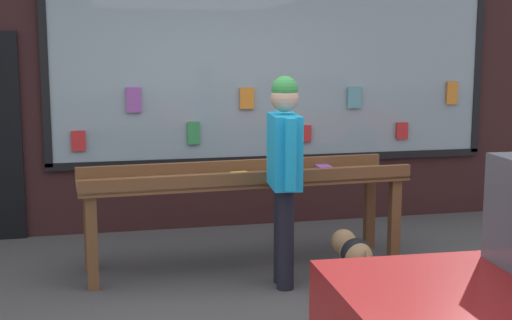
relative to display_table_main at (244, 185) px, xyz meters
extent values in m
plane|color=#474444|center=(0.00, -0.84, -0.74)|extent=(40.00, 40.00, 0.00)
cube|color=#331919|center=(0.00, 1.56, 1.07)|extent=(8.41, 0.20, 3.63)
cube|color=#8C9EA8|center=(0.65, 1.43, 0.95)|extent=(4.77, 0.03, 1.92)
cube|color=black|center=(0.65, 1.43, -0.01)|extent=(4.85, 0.06, 0.08)
cube|color=black|center=(-1.74, 1.43, 0.95)|extent=(0.08, 0.06, 1.92)
cube|color=black|center=(3.04, 1.43, 0.95)|extent=(0.08, 0.06, 1.92)
cube|color=red|center=(-1.44, 1.39, 0.25)|extent=(0.14, 0.03, 0.21)
cube|color=#994CA5|center=(-0.87, 1.39, 0.66)|extent=(0.15, 0.03, 0.26)
cube|color=#338C4C|center=(-0.25, 1.39, 0.30)|extent=(0.13, 0.03, 0.24)
cube|color=orange|center=(0.32, 1.39, 0.66)|extent=(0.15, 0.03, 0.22)
cube|color=red|center=(0.98, 1.39, 0.26)|extent=(0.13, 0.03, 0.18)
cube|color=#5999A5|center=(1.54, 1.39, 0.65)|extent=(0.16, 0.03, 0.23)
cube|color=red|center=(2.12, 1.39, 0.26)|extent=(0.14, 0.03, 0.19)
cube|color=orange|center=(2.71, 1.39, 0.68)|extent=(0.13, 0.03, 0.26)
cube|color=brown|center=(-1.32, -0.33, -0.36)|extent=(0.09, 0.09, 0.77)
cube|color=brown|center=(1.35, -0.20, -0.36)|extent=(0.09, 0.09, 0.77)
cube|color=brown|center=(-1.35, 0.20, -0.36)|extent=(0.09, 0.09, 0.77)
cube|color=brown|center=(1.32, 0.33, -0.36)|extent=(0.09, 0.09, 0.77)
cube|color=brown|center=(0.00, 0.00, 0.05)|extent=(2.90, 0.83, 0.04)
cube|color=brown|center=(0.01, -0.31, 0.11)|extent=(2.87, 0.20, 0.12)
cube|color=brown|center=(-0.02, 0.32, 0.11)|extent=(2.87, 0.20, 0.12)
cube|color=#2659B2|center=(-1.27, -0.25, 0.08)|extent=(0.15, 0.20, 0.03)
cube|color=#338C4C|center=(-0.84, -0.21, 0.09)|extent=(0.16, 0.22, 0.03)
cube|color=#994CA5|center=(-0.41, -0.17, 0.08)|extent=(0.16, 0.22, 0.02)
cube|color=yellow|center=(0.00, 0.09, 0.08)|extent=(0.18, 0.24, 0.02)
cube|color=orange|center=(0.39, 0.21, 0.08)|extent=(0.18, 0.23, 0.02)
cube|color=#994CA5|center=(0.82, 0.24, 0.09)|extent=(0.12, 0.19, 0.03)
cube|color=#5999A5|center=(1.28, -0.14, 0.09)|extent=(0.18, 0.22, 0.03)
cylinder|color=black|center=(0.20, -0.66, -0.33)|extent=(0.14, 0.14, 0.83)
cylinder|color=black|center=(0.22, -0.50, -0.33)|extent=(0.14, 0.14, 0.83)
cube|color=#19A5E0|center=(0.21, -0.58, 0.38)|extent=(0.26, 0.49, 0.59)
cylinder|color=#19A5E0|center=(0.18, -0.87, 0.40)|extent=(0.09, 0.09, 0.56)
cylinder|color=#19A5E0|center=(0.24, -0.29, 0.40)|extent=(0.09, 0.09, 0.56)
sphere|color=tan|center=(0.21, -0.58, 0.81)|extent=(0.22, 0.22, 0.22)
sphere|color=#338C3F|center=(0.21, -0.58, 0.87)|extent=(0.21, 0.21, 0.21)
ellipsoid|color=#99724C|center=(0.72, -0.88, -0.43)|extent=(0.28, 0.38, 0.24)
ellipsoid|color=black|center=(0.72, -0.88, -0.42)|extent=(0.27, 0.24, 0.25)
sphere|color=#99724C|center=(0.69, -0.67, -0.38)|extent=(0.21, 0.21, 0.21)
cylinder|color=#99724C|center=(0.75, -1.09, -0.39)|extent=(0.04, 0.10, 0.12)
cylinder|color=#99724C|center=(0.77, -0.77, -0.64)|extent=(0.04, 0.04, 0.20)
cylinder|color=#99724C|center=(0.65, -0.78, -0.64)|extent=(0.04, 0.04, 0.20)
cylinder|color=#99724C|center=(0.79, -0.98, -0.64)|extent=(0.04, 0.04, 0.20)
cylinder|color=#99724C|center=(0.67, -0.99, -0.64)|extent=(0.04, 0.04, 0.20)
camera|label=1|loc=(-1.27, -6.03, 1.22)|focal=50.00mm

